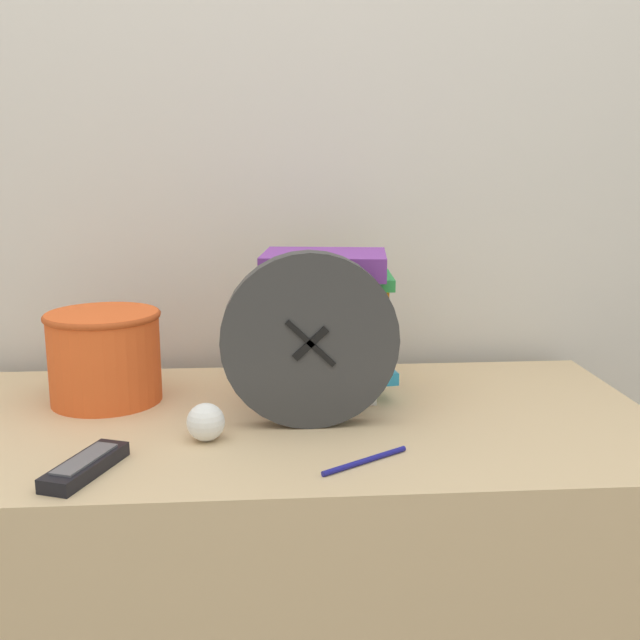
# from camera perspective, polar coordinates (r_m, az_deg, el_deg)

# --- Properties ---
(wall_back) EXTENTS (6.00, 0.04, 2.40)m
(wall_back) POSITION_cam_1_polar(r_m,az_deg,el_deg) (1.57, -4.44, 12.53)
(wall_back) COLOR beige
(wall_back) RESTS_ON ground_plane
(desk) EXTENTS (1.31, 0.62, 0.77)m
(desk) POSITION_cam_1_polar(r_m,az_deg,el_deg) (1.44, -3.87, -21.90)
(desk) COLOR tan
(desk) RESTS_ON ground_plane
(desk_clock) EXTENTS (0.28, 0.05, 0.28)m
(desk_clock) POSITION_cam_1_polar(r_m,az_deg,el_deg) (1.18, -0.80, -1.57)
(desk_clock) COLOR #333333
(desk_clock) RESTS_ON desk
(book_stack) EXTENTS (0.26, 0.22, 0.26)m
(book_stack) POSITION_cam_1_polar(r_m,az_deg,el_deg) (1.35, 0.43, 0.01)
(book_stack) COLOR white
(book_stack) RESTS_ON desk
(basket) EXTENTS (0.20, 0.20, 0.16)m
(basket) POSITION_cam_1_polar(r_m,az_deg,el_deg) (1.37, -16.11, -2.49)
(basket) COLOR #E05623
(basket) RESTS_ON desk
(tv_remote) EXTENTS (0.10, 0.16, 0.02)m
(tv_remote) POSITION_cam_1_polar(r_m,az_deg,el_deg) (1.09, -17.46, -10.56)
(tv_remote) COLOR black
(tv_remote) RESTS_ON desk
(crumpled_paper_ball) EXTENTS (0.06, 0.06, 0.06)m
(crumpled_paper_ball) POSITION_cam_1_polar(r_m,az_deg,el_deg) (1.17, -8.71, -7.70)
(crumpled_paper_ball) COLOR white
(crumpled_paper_ball) RESTS_ON desk
(pen) EXTENTS (0.13, 0.09, 0.01)m
(pen) POSITION_cam_1_polar(r_m,az_deg,el_deg) (1.08, 3.45, -10.65)
(pen) COLOR navy
(pen) RESTS_ON desk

